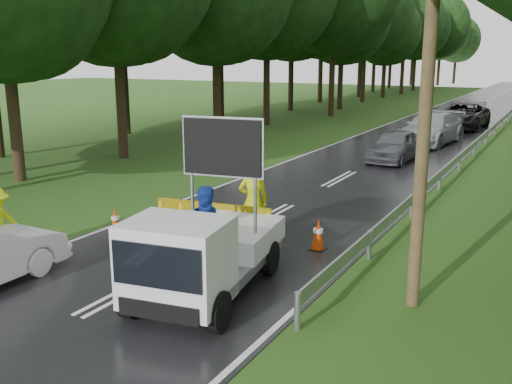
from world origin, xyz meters
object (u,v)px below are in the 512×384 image
Objects in this scene: officer at (253,201)px; queue_car_fourth at (476,110)px; work_truck at (202,253)px; queue_car_first at (395,146)px; queue_car_second at (431,129)px; queue_car_third at (462,116)px; barrier at (213,215)px; civilian at (209,232)px.

officer is 0.54× the size of queue_car_fourth.
work_truck is 3.75m from officer.
queue_car_first is 20.10m from queue_car_fourth.
queue_car_third is at bearing 94.48° from queue_car_second.
officer is (-0.88, 3.65, 0.11)m from work_truck.
officer is 0.49× the size of queue_car_first.
barrier is 1.53m from civilian.
civilian is (-0.53, 1.05, 0.07)m from work_truck.
civilian is 28.81m from queue_car_third.
officer reaches higher than queue_car_second.
civilian reaches higher than queue_car_fourth.
civilian reaches higher than queue_car_second.
queue_car_fourth is at bearing 95.88° from queue_car_second.
queue_car_second is 14.10m from queue_car_fourth.
work_truck is 0.77× the size of queue_car_third.
civilian is 0.34× the size of queue_car_third.
queue_car_second reaches higher than queue_car_first.
work_truck is 22.40m from queue_car_second.
barrier is at bearing 50.72° from officer.
queue_car_fourth is at bearing 90.35° from queue_car_first.
queue_car_fourth is (0.27, 14.10, -0.18)m from queue_car_second.
barrier is 34.13m from queue_car_fourth.
civilian is 0.47× the size of queue_car_first.
queue_car_second is (0.88, 20.02, -0.11)m from barrier.
work_truck reaches higher than queue_car_first.
work_truck is 29.86m from queue_car_third.
queue_car_second reaches higher than queue_car_third.
queue_car_fourth reaches higher than barrier.
work_truck is at bearing 82.06° from officer.
civilian is at bearing 107.60° from work_truck.
queue_car_third is 6.64m from queue_car_fourth.
queue_car_third reaches higher than barrier.
queue_car_first is (0.58, 14.02, -0.21)m from barrier.
work_truck is 16.41m from queue_car_first.
work_truck is at bearing -86.74° from queue_car_third.
queue_car_second is at bearing 89.14° from queue_car_first.
queue_car_second reaches higher than queue_car_fourth.
work_truck is 0.80× the size of queue_car_second.
queue_car_second reaches higher than barrier.
barrier is 0.52× the size of queue_car_second.
queue_car_third is (1.21, 27.48, -0.11)m from barrier.
work_truck reaches higher than officer.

